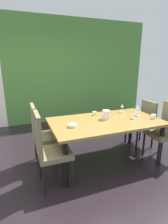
% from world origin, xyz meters
% --- Properties ---
extents(ground_plane, '(5.98, 5.21, 0.02)m').
position_xyz_m(ground_plane, '(0.00, 0.00, -0.01)').
color(ground_plane, black).
extents(garden_window_panel, '(4.17, 0.10, 2.87)m').
position_xyz_m(garden_window_panel, '(0.90, 2.56, 1.43)').
color(garden_window_panel, '#497E37').
rests_on(garden_window_panel, ground_plane).
extents(dining_table, '(1.85, 1.04, 0.75)m').
position_xyz_m(dining_table, '(0.48, 0.04, 0.67)').
color(dining_table, olive).
rests_on(dining_table, ground_plane).
extents(chair_left_near, '(0.45, 0.44, 1.07)m').
position_xyz_m(chair_left_near, '(-0.55, -0.25, 0.59)').
color(chair_left_near, '#6B6445').
rests_on(chair_left_near, ground_plane).
extents(chair_left_far, '(0.45, 0.44, 1.04)m').
position_xyz_m(chair_left_far, '(-0.54, 0.33, 0.58)').
color(chair_left_far, '#6B6445').
rests_on(chair_left_far, ground_plane).
extents(chair_right_far, '(0.44, 0.44, 0.93)m').
position_xyz_m(chair_right_far, '(1.50, 0.33, 0.54)').
color(chair_right_far, '#6B6445').
rests_on(chair_right_far, ground_plane).
extents(chair_right_near, '(0.44, 0.44, 1.02)m').
position_xyz_m(chair_right_near, '(1.50, -0.25, 0.57)').
color(chair_right_near, '#6B6445').
rests_on(chair_right_near, ground_plane).
extents(wine_glass_north, '(0.07, 0.07, 0.15)m').
position_xyz_m(wine_glass_north, '(0.98, -0.03, 0.86)').
color(wine_glass_north, silver).
rests_on(wine_glass_north, dining_table).
extents(wine_glass_rear, '(0.08, 0.08, 0.15)m').
position_xyz_m(wine_glass_rear, '(1.26, 0.25, 0.86)').
color(wine_glass_rear, silver).
rests_on(wine_glass_rear, dining_table).
extents(wine_glass_east, '(0.06, 0.06, 0.16)m').
position_xyz_m(wine_glass_east, '(1.03, 0.41, 0.86)').
color(wine_glass_east, silver).
rests_on(wine_glass_east, dining_table).
extents(wine_glass_front, '(0.07, 0.07, 0.16)m').
position_xyz_m(wine_glass_front, '(1.16, 0.09, 0.86)').
color(wine_glass_front, silver).
rests_on(wine_glass_front, dining_table).
extents(serving_bowl_corner, '(0.13, 0.13, 0.05)m').
position_xyz_m(serving_bowl_corner, '(-0.13, -0.06, 0.77)').
color(serving_bowl_corner, beige).
rests_on(serving_bowl_corner, dining_table).
extents(cup_right, '(0.08, 0.08, 0.07)m').
position_xyz_m(cup_right, '(1.30, -0.15, 0.78)').
color(cup_right, silver).
rests_on(cup_right, dining_table).
extents(cup_near_window, '(0.07, 0.07, 0.07)m').
position_xyz_m(cup_near_window, '(0.43, 0.38, 0.78)').
color(cup_near_window, silver).
rests_on(cup_near_window, dining_table).
extents(pitcher_near_shelf, '(0.14, 0.13, 0.16)m').
position_xyz_m(pitcher_near_shelf, '(0.52, 0.11, 0.83)').
color(pitcher_near_shelf, '#F5DBD4').
rests_on(pitcher_near_shelf, dining_table).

